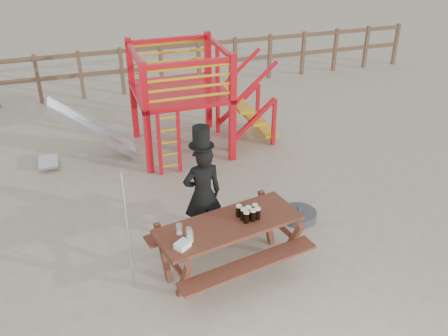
# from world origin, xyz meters

# --- Properties ---
(ground) EXTENTS (60.00, 60.00, 0.00)m
(ground) POSITION_xyz_m (0.00, 0.00, 0.00)
(ground) COLOR tan
(ground) RESTS_ON ground
(back_fence) EXTENTS (15.09, 0.09, 1.20)m
(back_fence) POSITION_xyz_m (0.00, 7.00, 0.74)
(back_fence) COLOR brown
(back_fence) RESTS_ON ground
(playground_fort) EXTENTS (4.71, 1.84, 2.10)m
(playground_fort) POSITION_xyz_m (0.12, 3.58, 1.07)
(playground_fort) COLOR red
(playground_fort) RESTS_ON ground
(picnic_table) EXTENTS (2.17, 1.69, 0.75)m
(picnic_table) POSITION_xyz_m (-0.06, -0.18, 0.47)
(picnic_table) COLOR maroon
(picnic_table) RESTS_ON ground
(man_with_hat) EXTENTS (0.58, 0.40, 1.84)m
(man_with_hat) POSITION_xyz_m (-0.21, 0.56, 0.82)
(man_with_hat) COLOR black
(man_with_hat) RESTS_ON ground
(metal_pole) EXTENTS (0.04, 0.04, 1.74)m
(metal_pole) POSITION_xyz_m (-1.38, -0.15, 0.87)
(metal_pole) COLOR #B2B2B7
(metal_pole) RESTS_ON ground
(parasol_base) EXTENTS (0.56, 0.56, 0.24)m
(parasol_base) POSITION_xyz_m (1.37, 0.59, 0.07)
(parasol_base) COLOR #3A3A3F
(parasol_base) RESTS_ON ground
(paper_bag) EXTENTS (0.23, 0.22, 0.08)m
(paper_bag) POSITION_xyz_m (-0.77, -0.49, 0.79)
(paper_bag) COLOR white
(paper_bag) RESTS_ON picnic_table
(stout_pints) EXTENTS (0.30, 0.25, 0.17)m
(stout_pints) POSITION_xyz_m (0.22, -0.16, 0.84)
(stout_pints) COLOR black
(stout_pints) RESTS_ON picnic_table
(empty_glasses) EXTENTS (0.18, 0.27, 0.15)m
(empty_glasses) POSITION_xyz_m (-0.68, -0.31, 0.82)
(empty_glasses) COLOR silver
(empty_glasses) RESTS_ON picnic_table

